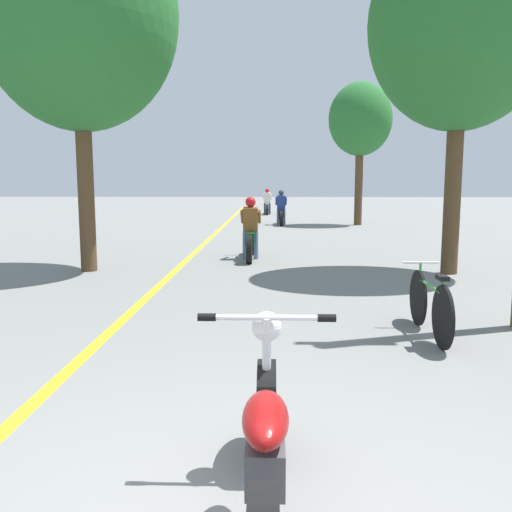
% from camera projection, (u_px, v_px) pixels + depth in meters
% --- Properties ---
extents(lane_stripe_center, '(0.14, 48.00, 0.01)m').
position_uv_depth(lane_stripe_center, '(200.00, 248.00, 14.78)').
color(lane_stripe_center, yellow).
rests_on(lane_stripe_center, ground).
extents(roadside_tree_right_near, '(3.44, 3.10, 6.72)m').
position_uv_depth(roadside_tree_right_near, '(461.00, 25.00, 10.10)').
color(roadside_tree_right_near, '#513A23').
rests_on(roadside_tree_right_near, ground).
extents(roadside_tree_right_far, '(2.58, 2.32, 5.80)m').
position_uv_depth(roadside_tree_right_far, '(360.00, 120.00, 22.00)').
color(roadside_tree_right_far, '#513A23').
rests_on(roadside_tree_right_far, ground).
extents(roadside_tree_left, '(3.84, 3.46, 7.20)m').
position_uv_depth(roadside_tree_left, '(78.00, 15.00, 10.37)').
color(roadside_tree_left, '#513A23').
rests_on(roadside_tree_left, ground).
extents(motorcycle_foreground, '(0.83, 2.15, 1.03)m').
position_uv_depth(motorcycle_foreground, '(265.00, 451.00, 2.82)').
color(motorcycle_foreground, black).
rests_on(motorcycle_foreground, ground).
extents(motorcycle_rider_lead, '(0.50, 2.16, 1.45)m').
position_uv_depth(motorcycle_rider_lead, '(251.00, 235.00, 12.70)').
color(motorcycle_rider_lead, black).
rests_on(motorcycle_rider_lead, ground).
extents(motorcycle_rider_mid, '(0.50, 1.98, 1.45)m').
position_uv_depth(motorcycle_rider_mid, '(281.00, 212.00, 22.55)').
color(motorcycle_rider_mid, black).
rests_on(motorcycle_rider_mid, ground).
extents(motorcycle_rider_far, '(0.50, 1.98, 1.41)m').
position_uv_depth(motorcycle_rider_far, '(267.00, 205.00, 29.68)').
color(motorcycle_rider_far, black).
rests_on(motorcycle_rider_far, ground).
extents(bicycle_parked, '(0.44, 1.71, 0.83)m').
position_uv_depth(bicycle_parked, '(430.00, 305.00, 6.35)').
color(bicycle_parked, black).
rests_on(bicycle_parked, ground).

